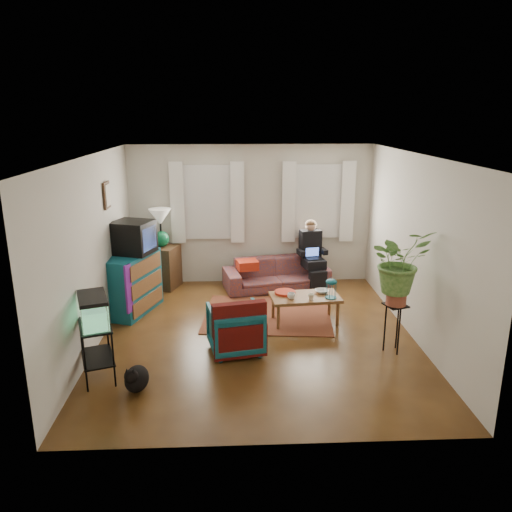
{
  "coord_description": "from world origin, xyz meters",
  "views": [
    {
      "loc": [
        -0.33,
        -6.69,
        3.14
      ],
      "look_at": [
        0.0,
        0.4,
        1.1
      ],
      "focal_mm": 35.0,
      "sensor_mm": 36.0,
      "label": 1
    }
  ],
  "objects_px": {
    "armchair": "(235,327)",
    "sofa": "(276,269)",
    "plant_stand": "(394,328)",
    "aquarium_stand": "(97,352)",
    "coffee_table": "(305,309)",
    "dresser": "(132,283)",
    "side_table": "(163,267)"
  },
  "relations": [
    {
      "from": "side_table",
      "to": "aquarium_stand",
      "type": "height_order",
      "value": "side_table"
    },
    {
      "from": "armchair",
      "to": "coffee_table",
      "type": "bearing_deg",
      "value": -151.76
    },
    {
      "from": "sofa",
      "to": "plant_stand",
      "type": "distance_m",
      "value": 2.96
    },
    {
      "from": "sofa",
      "to": "aquarium_stand",
      "type": "distance_m",
      "value": 4.0
    },
    {
      "from": "plant_stand",
      "to": "armchair",
      "type": "bearing_deg",
      "value": 176.8
    },
    {
      "from": "side_table",
      "to": "dresser",
      "type": "distance_m",
      "value": 1.24
    },
    {
      "from": "sofa",
      "to": "aquarium_stand",
      "type": "bearing_deg",
      "value": -139.44
    },
    {
      "from": "dresser",
      "to": "armchair",
      "type": "height_order",
      "value": "dresser"
    },
    {
      "from": "side_table",
      "to": "coffee_table",
      "type": "height_order",
      "value": "side_table"
    },
    {
      "from": "armchair",
      "to": "plant_stand",
      "type": "xyz_separation_m",
      "value": [
        2.14,
        -0.12,
        -0.01
      ]
    },
    {
      "from": "aquarium_stand",
      "to": "armchair",
      "type": "relative_size",
      "value": 1.0
    },
    {
      "from": "sofa",
      "to": "plant_stand",
      "type": "bearing_deg",
      "value": -74.16
    },
    {
      "from": "sofa",
      "to": "armchair",
      "type": "bearing_deg",
      "value": -118.86
    },
    {
      "from": "plant_stand",
      "to": "side_table",
      "type": "bearing_deg",
      "value": 141.09
    },
    {
      "from": "dresser",
      "to": "armchair",
      "type": "distance_m",
      "value": 2.24
    },
    {
      "from": "side_table",
      "to": "dresser",
      "type": "bearing_deg",
      "value": -105.93
    },
    {
      "from": "armchair",
      "to": "sofa",
      "type": "bearing_deg",
      "value": -119.15
    },
    {
      "from": "plant_stand",
      "to": "sofa",
      "type": "bearing_deg",
      "value": 117.51
    },
    {
      "from": "aquarium_stand",
      "to": "coffee_table",
      "type": "height_order",
      "value": "aquarium_stand"
    },
    {
      "from": "coffee_table",
      "to": "plant_stand",
      "type": "bearing_deg",
      "value": -49.87
    },
    {
      "from": "dresser",
      "to": "plant_stand",
      "type": "height_order",
      "value": "dresser"
    },
    {
      "from": "aquarium_stand",
      "to": "plant_stand",
      "type": "relative_size",
      "value": 1.04
    },
    {
      "from": "aquarium_stand",
      "to": "dresser",
      "type": "bearing_deg",
      "value": 70.24
    },
    {
      "from": "aquarium_stand",
      "to": "side_table",
      "type": "bearing_deg",
      "value": 64.53
    },
    {
      "from": "sofa",
      "to": "side_table",
      "type": "distance_m",
      "value": 2.11
    },
    {
      "from": "aquarium_stand",
      "to": "armchair",
      "type": "xyz_separation_m",
      "value": [
        1.68,
        0.66,
        -0.0
      ]
    },
    {
      "from": "side_table",
      "to": "coffee_table",
      "type": "relative_size",
      "value": 0.74
    },
    {
      "from": "side_table",
      "to": "armchair",
      "type": "height_order",
      "value": "side_table"
    },
    {
      "from": "dresser",
      "to": "armchair",
      "type": "relative_size",
      "value": 1.53
    },
    {
      "from": "dresser",
      "to": "coffee_table",
      "type": "xyz_separation_m",
      "value": [
        2.75,
        -0.58,
        -0.27
      ]
    },
    {
      "from": "aquarium_stand",
      "to": "coffee_table",
      "type": "distance_m",
      "value": 3.18
    },
    {
      "from": "aquarium_stand",
      "to": "armchair",
      "type": "distance_m",
      "value": 1.8
    }
  ]
}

